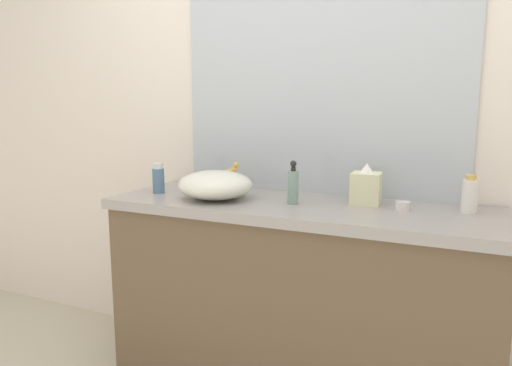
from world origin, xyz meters
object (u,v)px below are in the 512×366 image
Objects in this scene: sink_basin at (215,185)px; lotion_bottle at (158,179)px; soap_dispenser at (293,186)px; perfume_bottle at (470,195)px; tissue_box at (366,187)px; candle_jar at (403,206)px.

sink_basin is 0.33m from lotion_bottle.
soap_dispenser reaches higher than lotion_bottle.
sink_basin is 2.26× the size of perfume_bottle.
sink_basin is at bearing -173.70° from soap_dispenser.
sink_basin is 0.66m from tissue_box.
soap_dispenser is at bearing -169.32° from perfume_bottle.
tissue_box is at bearing 8.72° from lotion_bottle.
sink_basin is 1.81× the size of soap_dispenser.
lotion_bottle is (-0.68, -0.02, -0.01)m from soap_dispenser.
candle_jar is at bearing 4.46° from lotion_bottle.
sink_basin is at bearing -165.37° from tissue_box.
tissue_box reaches higher than perfume_bottle.
candle_jar is at bearing -165.70° from perfume_bottle.
perfume_bottle is (0.69, 0.13, -0.01)m from soap_dispenser.
tissue_box is at bearing 159.21° from candle_jar.
sink_basin is 5.70× the size of candle_jar.
sink_basin is at bearing -3.37° from lotion_bottle.
lotion_bottle is at bearing -173.76° from perfume_bottle.
perfume_bottle is at bearing 14.30° from candle_jar.
soap_dispenser is (0.36, 0.04, 0.02)m from sink_basin.
lotion_bottle is 1.13m from candle_jar.
perfume_bottle is at bearing 6.24° from lotion_bottle.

